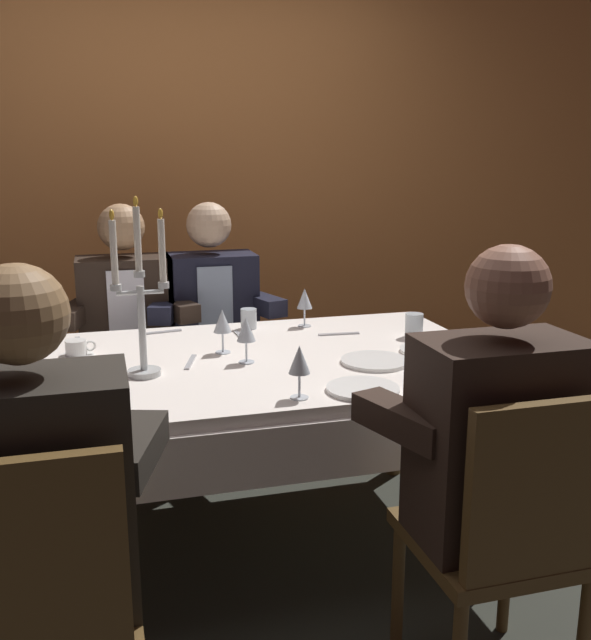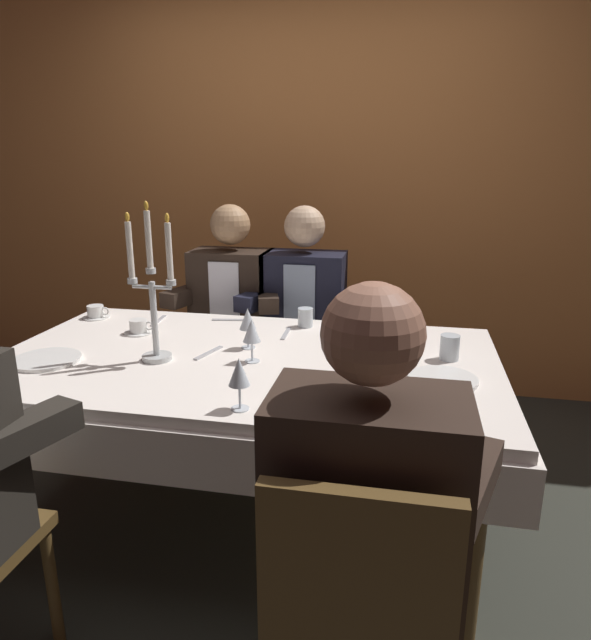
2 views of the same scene
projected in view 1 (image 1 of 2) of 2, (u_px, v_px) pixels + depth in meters
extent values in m
plane|color=#31332B|center=(236.00, 546.00, 2.67)|extent=(12.00, 12.00, 0.00)
cube|color=#D78243|center=(175.00, 173.00, 3.92)|extent=(6.00, 0.12, 2.70)
cube|color=white|center=(232.00, 365.00, 2.51)|extent=(1.90, 1.10, 0.04)
cube|color=white|center=(233.00, 394.00, 2.53)|extent=(1.94, 1.14, 0.18)
cylinder|color=brown|center=(496.00, 484.00, 2.41)|extent=(0.07, 0.07, 0.70)
cylinder|color=brown|center=(7.00, 441.00, 2.77)|extent=(0.07, 0.07, 0.70)
cylinder|color=brown|center=(395.00, 402.00, 3.21)|extent=(0.07, 0.07, 0.70)
cylinder|color=silver|center=(144.00, 373.00, 2.32)|extent=(0.11, 0.11, 0.02)
cylinder|color=silver|center=(142.00, 329.00, 2.28)|extent=(0.02, 0.02, 0.28)
cylinder|color=silver|center=(139.00, 274.00, 2.24)|extent=(0.04, 0.04, 0.02)
cylinder|color=white|center=(137.00, 239.00, 2.22)|extent=(0.02, 0.02, 0.20)
ellipsoid|color=yellow|center=(136.00, 201.00, 2.19)|extent=(0.02, 0.02, 0.03)
cylinder|color=silver|center=(152.00, 292.00, 2.27)|extent=(0.07, 0.01, 0.01)
cylinder|color=silver|center=(164.00, 285.00, 2.27)|extent=(0.04, 0.04, 0.02)
cylinder|color=white|center=(162.00, 251.00, 2.25)|extent=(0.02, 0.02, 0.20)
ellipsoid|color=yellow|center=(160.00, 214.00, 2.22)|extent=(0.02, 0.02, 0.03)
cylinder|color=silver|center=(128.00, 293.00, 2.25)|extent=(0.07, 0.01, 0.01)
cylinder|color=silver|center=(116.00, 287.00, 2.23)|extent=(0.04, 0.04, 0.02)
cylinder|color=white|center=(114.00, 253.00, 2.21)|extent=(0.02, 0.02, 0.20)
ellipsoid|color=yellow|center=(112.00, 215.00, 2.18)|extent=(0.02, 0.02, 0.03)
cylinder|color=white|center=(432.00, 350.00, 2.59)|extent=(0.23, 0.23, 0.01)
cylinder|color=white|center=(375.00, 361.00, 2.46)|extent=(0.24, 0.24, 0.01)
cylinder|color=white|center=(13.00, 394.00, 2.12)|extent=(0.25, 0.25, 0.01)
cylinder|color=white|center=(363.00, 389.00, 2.17)|extent=(0.23, 0.23, 0.01)
cylinder|color=silver|center=(247.00, 362.00, 2.46)|extent=(0.06, 0.06, 0.00)
cylinder|color=silver|center=(246.00, 351.00, 2.45)|extent=(0.01, 0.01, 0.07)
cone|color=silver|center=(246.00, 329.00, 2.44)|extent=(0.07, 0.07, 0.08)
cylinder|color=maroon|center=(246.00, 336.00, 2.44)|extent=(0.04, 0.04, 0.03)
cylinder|color=silver|center=(223.00, 352.00, 2.59)|extent=(0.06, 0.06, 0.00)
cylinder|color=silver|center=(223.00, 342.00, 2.58)|extent=(0.01, 0.01, 0.07)
cone|color=silver|center=(222.00, 321.00, 2.56)|extent=(0.07, 0.07, 0.08)
cylinder|color=#E0D172|center=(222.00, 327.00, 2.56)|extent=(0.04, 0.04, 0.03)
cylinder|color=silver|center=(304.00, 326.00, 2.99)|extent=(0.06, 0.06, 0.00)
cylinder|color=silver|center=(305.00, 317.00, 2.98)|extent=(0.01, 0.01, 0.07)
cone|color=silver|center=(305.00, 298.00, 2.96)|extent=(0.07, 0.07, 0.08)
cylinder|color=maroon|center=(305.00, 304.00, 2.96)|extent=(0.04, 0.04, 0.03)
cylinder|color=silver|center=(299.00, 398.00, 2.10)|extent=(0.06, 0.06, 0.00)
cylinder|color=silver|center=(299.00, 385.00, 2.09)|extent=(0.01, 0.01, 0.07)
cone|color=silver|center=(299.00, 359.00, 2.08)|extent=(0.07, 0.07, 0.08)
cylinder|color=#E0D172|center=(299.00, 367.00, 2.08)|extent=(0.04, 0.04, 0.03)
cylinder|color=silver|center=(414.00, 325.00, 2.80)|extent=(0.07, 0.07, 0.10)
cylinder|color=silver|center=(249.00, 319.00, 2.94)|extent=(0.07, 0.07, 0.09)
cylinder|color=white|center=(456.00, 370.00, 2.37)|extent=(0.12, 0.12, 0.01)
cylinder|color=white|center=(457.00, 361.00, 2.36)|extent=(0.08, 0.08, 0.05)
torus|color=white|center=(470.00, 359.00, 2.37)|extent=(0.04, 0.01, 0.04)
cylinder|color=white|center=(77.00, 356.00, 2.54)|extent=(0.12, 0.12, 0.01)
cylinder|color=white|center=(76.00, 348.00, 2.53)|extent=(0.08, 0.08, 0.05)
torus|color=white|center=(90.00, 346.00, 2.54)|extent=(0.04, 0.01, 0.04)
torus|color=white|center=(5.00, 339.00, 2.63)|extent=(0.04, 0.01, 0.04)
cube|color=#B7B7BC|center=(161.00, 332.00, 2.88)|extent=(0.17, 0.05, 0.01)
cube|color=#B7B7BC|center=(240.00, 336.00, 2.81)|extent=(0.02, 0.17, 0.01)
cube|color=#B7B7BC|center=(79.00, 343.00, 2.72)|extent=(0.03, 0.17, 0.01)
cube|color=#B7B7BC|center=(190.00, 362.00, 2.46)|extent=(0.06, 0.17, 0.01)
cube|color=#B7B7BC|center=(339.00, 334.00, 2.85)|extent=(0.17, 0.03, 0.01)
cylinder|color=brown|center=(128.00, 636.00, 1.86)|extent=(0.04, 0.04, 0.42)
cube|color=brown|center=(45.00, 614.00, 1.59)|extent=(0.42, 0.42, 0.04)
cube|color=brown|center=(29.00, 565.00, 1.35)|extent=(0.38, 0.04, 0.44)
cube|color=#292520|center=(34.00, 496.00, 1.52)|extent=(0.42, 0.26, 0.54)
cube|color=white|center=(38.00, 458.00, 1.64)|extent=(0.16, 0.01, 0.40)
sphere|color=#946E46|center=(17.00, 314.00, 1.43)|extent=(0.21, 0.21, 0.21)
cube|color=#292520|center=(134.00, 450.00, 1.66)|extent=(0.19, 0.34, 0.08)
cylinder|color=brown|center=(93.00, 439.00, 3.14)|extent=(0.04, 0.04, 0.42)
cylinder|color=brown|center=(174.00, 431.00, 3.24)|extent=(0.04, 0.04, 0.42)
cylinder|color=brown|center=(93.00, 412.00, 3.48)|extent=(0.04, 0.04, 0.42)
cylinder|color=brown|center=(166.00, 405.00, 3.58)|extent=(0.04, 0.04, 0.42)
cube|color=brown|center=(129.00, 375.00, 3.31)|extent=(0.42, 0.42, 0.04)
cube|color=brown|center=(125.00, 317.00, 3.43)|extent=(0.38, 0.04, 0.44)
cube|color=#2E221A|center=(126.00, 315.00, 3.24)|extent=(0.42, 0.26, 0.54)
cube|color=white|center=(127.00, 315.00, 3.11)|extent=(0.16, 0.01, 0.40)
sphere|color=tan|center=(121.00, 227.00, 3.15)|extent=(0.21, 0.21, 0.21)
cube|color=#2E221A|center=(75.00, 314.00, 3.08)|extent=(0.19, 0.34, 0.08)
cube|color=#2E221A|center=(176.00, 308.00, 3.20)|extent=(0.19, 0.34, 0.08)
cylinder|color=brown|center=(182.00, 430.00, 3.25)|extent=(0.04, 0.04, 0.42)
cylinder|color=brown|center=(258.00, 422.00, 3.34)|extent=(0.04, 0.04, 0.42)
cylinder|color=brown|center=(173.00, 404.00, 3.58)|extent=(0.04, 0.04, 0.42)
cylinder|color=brown|center=(243.00, 398.00, 3.68)|extent=(0.04, 0.04, 0.42)
cube|color=brown|center=(213.00, 368.00, 3.41)|extent=(0.42, 0.42, 0.04)
cube|color=brown|center=(205.00, 312.00, 3.53)|extent=(0.38, 0.04, 0.44)
cube|color=black|center=(211.00, 310.00, 3.34)|extent=(0.42, 0.26, 0.54)
cube|color=#8D9EB6|center=(216.00, 310.00, 3.21)|extent=(0.16, 0.01, 0.40)
sphere|color=#D4AD89|center=(209.00, 225.00, 3.25)|extent=(0.21, 0.21, 0.21)
cube|color=black|center=(166.00, 309.00, 3.18)|extent=(0.19, 0.34, 0.08)
cube|color=black|center=(261.00, 303.00, 3.30)|extent=(0.19, 0.34, 0.08)
cylinder|color=brown|center=(506.00, 570.00, 2.15)|extent=(0.04, 0.04, 0.42)
cylinder|color=brown|center=(398.00, 589.00, 2.06)|extent=(0.04, 0.04, 0.42)
cube|color=brown|center=(490.00, 541.00, 1.88)|extent=(0.42, 0.42, 0.04)
cube|color=brown|center=(539.00, 491.00, 1.65)|extent=(0.38, 0.04, 0.44)
cube|color=#32241C|center=(497.00, 440.00, 1.82)|extent=(0.42, 0.26, 0.54)
cube|color=#859DB4|center=(471.00, 411.00, 1.94)|extent=(0.16, 0.01, 0.40)
sphere|color=#9F6A52|center=(508.00, 287.00, 1.73)|extent=(0.21, 0.21, 0.21)
cube|color=#32241C|center=(548.00, 405.00, 1.96)|extent=(0.19, 0.34, 0.08)
cube|color=#32241C|center=(403.00, 421.00, 1.84)|extent=(0.19, 0.34, 0.08)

